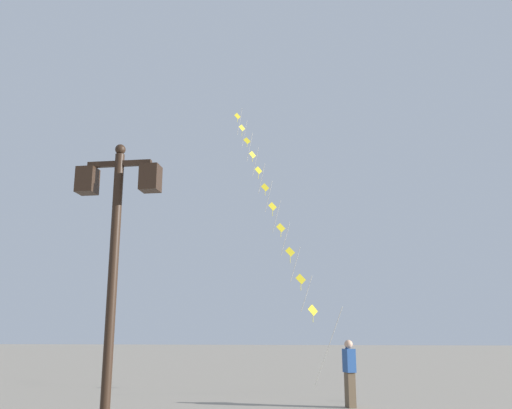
% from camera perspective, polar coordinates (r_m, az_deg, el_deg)
% --- Properties ---
extents(ground_plane, '(160.00, 160.00, 0.00)m').
position_cam_1_polar(ground_plane, '(20.89, 6.14, -18.32)').
color(ground_plane, gray).
extents(twin_lantern_lamp_post, '(1.28, 0.28, 4.70)m').
position_cam_1_polar(twin_lantern_lamp_post, '(8.41, -14.39, -3.28)').
color(twin_lantern_lamp_post, black).
rests_on(twin_lantern_lamp_post, ground_plane).
extents(kite_train, '(5.70, 12.89, 14.41)m').
position_cam_1_polar(kite_train, '(24.31, 1.47, 0.41)').
color(kite_train, brown).
rests_on(kite_train, ground_plane).
extents(kite_flyer, '(0.37, 0.62, 1.71)m').
position_cam_1_polar(kite_flyer, '(15.32, 9.65, -16.68)').
color(kite_flyer, brown).
rests_on(kite_flyer, ground_plane).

